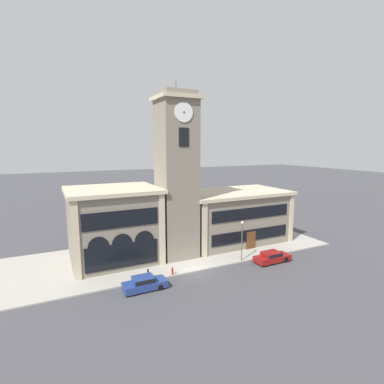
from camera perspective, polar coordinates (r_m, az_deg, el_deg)
name	(u,v)px	position (r m, az deg, el deg)	size (l,w,h in m)	color
ground_plane	(196,272)	(35.92, 0.85, -14.97)	(300.00, 300.00, 0.00)	#424247
sidewalk_kerb	(173,252)	(41.91, -3.65, -11.30)	(43.96, 14.27, 0.15)	#A39E93
clock_tower	(177,177)	(38.17, -2.94, 2.92)	(5.18, 5.18, 22.24)	gray
town_hall_left_wing	(114,225)	(39.03, -14.69, -6.01)	(11.05, 9.57, 9.32)	gray
town_hall_right_wing	(233,216)	(46.06, 7.89, -4.56)	(16.14, 9.57, 7.73)	gray
parked_car_near	(144,283)	(32.03, -9.06, -16.74)	(4.42, 1.79, 1.41)	navy
parked_car_mid	(272,257)	(39.62, 14.98, -11.82)	(4.70, 1.86, 1.36)	maroon
street_lamp	(242,234)	(38.13, 9.51, -7.98)	(0.36, 0.36, 5.08)	#4C4C51
bollard	(148,273)	(34.21, -8.37, -15.10)	(0.18, 0.18, 1.06)	black
fire_hydrant	(172,271)	(34.78, -3.75, -14.79)	(0.22, 0.22, 0.87)	red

